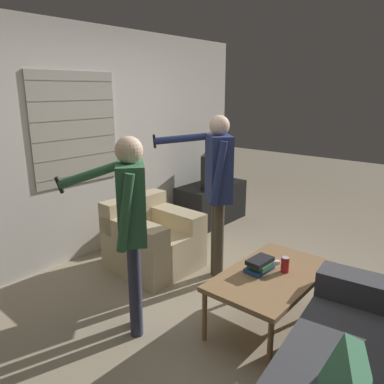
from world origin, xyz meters
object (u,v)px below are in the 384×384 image
Objects in this scene: person_left_standing at (130,214)px; soda_can at (285,265)px; spare_remote at (272,262)px; person_right_standing at (217,180)px; book_stack at (260,265)px; floor_fan at (182,228)px; tv at (211,169)px; armchair_beige at (152,239)px; coffee_table at (271,278)px.

person_left_standing reaches higher than soda_can.
person_right_standing is at bearing 39.25° from spare_remote.
person_right_standing is 6.59× the size of book_stack.
person_left_standing is 12.37× the size of soda_can.
book_stack is 1.74m from floor_fan.
tv is at bearing 15.04° from floor_fan.
tv is 2.71× the size of book_stack.
person_right_standing is (0.24, -0.68, 0.72)m from armchair_beige.
coffee_table is 0.66× the size of person_right_standing.
person_right_standing is (1.11, 0.02, 0.06)m from person_left_standing.
coffee_table is at bearing 87.54° from armchair_beige.
person_left_standing is 3.46× the size of floor_fan.
armchair_beige reaches higher than coffee_table.
coffee_table is 1.80m from floor_fan.
person_left_standing reaches higher than armchair_beige.
armchair_beige is at bearing 55.88° from spare_remote.
person_left_standing is 0.95× the size of person_right_standing.
person_right_standing reaches higher than armchair_beige.
person_right_standing is at bearing -48.57° from person_left_standing.
person_left_standing is 1.12m from book_stack.
spare_remote is at bearing 94.05° from armchair_beige.
coffee_table is at bearing 171.34° from spare_remote.
soda_can is at bearing -154.71° from person_right_standing.
tv reaches higher than soda_can.
person_left_standing is 1.30m from soda_can.
coffee_table is at bearing -73.25° from book_stack.
person_right_standing is at bearing -115.82° from floor_fan.
coffee_table is at bearing 144.60° from soda_can.
armchair_beige reaches higher than floor_fan.
coffee_table is 8.51× the size of spare_remote.
soda_can is at bearing 91.14° from armchair_beige.
tv is 0.43× the size of person_left_standing.
coffee_table is at bearing -114.54° from floor_fan.
spare_remote is (0.93, -0.70, -0.51)m from person_left_standing.
floor_fan is (0.77, 1.53, -0.28)m from book_stack.
coffee_table is 2.54m from tv.
floor_fan is at bearing 32.84° from spare_remote.
floor_fan is at bearing 63.31° from book_stack.
floor_fan is (0.65, 1.69, -0.29)m from soda_can.
soda_can is (0.86, -0.85, -0.46)m from person_left_standing.
tv is 1.50× the size of floor_fan.
book_stack is 0.20m from soda_can.
person_left_standing is 12.16× the size of spare_remote.
person_left_standing reaches higher than book_stack.
person_right_standing is at bearing 10.24° from tv.
tv reaches higher than spare_remote.
soda_can is 0.98× the size of spare_remote.
floor_fan is at bearing 65.46° from coffee_table.
person_left_standing is 1.88m from floor_fan.
person_left_standing is 6.24× the size of book_stack.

